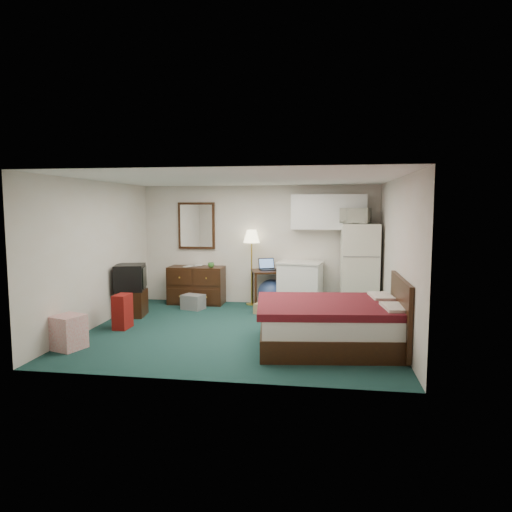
% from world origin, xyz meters
% --- Properties ---
extents(floor, '(5.00, 4.50, 0.01)m').
position_xyz_m(floor, '(0.00, 0.00, 0.00)').
color(floor, '#0C2829').
rests_on(floor, ground).
extents(ceiling, '(5.00, 4.50, 0.01)m').
position_xyz_m(ceiling, '(0.00, 0.00, 2.50)').
color(ceiling, silver).
rests_on(ceiling, walls).
extents(walls, '(5.01, 4.51, 2.50)m').
position_xyz_m(walls, '(0.00, 0.00, 1.25)').
color(walls, silver).
rests_on(walls, floor).
extents(mirror, '(0.80, 0.06, 1.00)m').
position_xyz_m(mirror, '(-1.35, 2.22, 1.65)').
color(mirror, white).
rests_on(mirror, walls).
extents(upper_cabinets, '(1.50, 0.35, 0.70)m').
position_xyz_m(upper_cabinets, '(1.45, 2.08, 1.95)').
color(upper_cabinets, white).
rests_on(upper_cabinets, walls).
extents(headboard, '(0.06, 1.56, 1.00)m').
position_xyz_m(headboard, '(2.46, -0.69, 0.55)').
color(headboard, black).
rests_on(headboard, walls).
extents(dresser, '(1.16, 0.53, 0.79)m').
position_xyz_m(dresser, '(-1.30, 1.98, 0.40)').
color(dresser, black).
rests_on(dresser, floor).
extents(floor_lamp, '(0.42, 0.42, 1.58)m').
position_xyz_m(floor_lamp, '(-0.12, 2.05, 0.79)').
color(floor_lamp, gold).
rests_on(floor_lamp, floor).
extents(desk, '(0.74, 0.74, 0.76)m').
position_xyz_m(desk, '(0.22, 1.92, 0.38)').
color(desk, black).
rests_on(desk, floor).
extents(exercise_ball, '(0.59, 0.59, 0.56)m').
position_xyz_m(exercise_ball, '(0.30, 1.96, 0.28)').
color(exercise_ball, '#314883').
rests_on(exercise_ball, floor).
extents(kitchen_counter, '(0.93, 0.76, 0.91)m').
position_xyz_m(kitchen_counter, '(0.90, 1.91, 0.46)').
color(kitchen_counter, white).
rests_on(kitchen_counter, floor).
extents(fridge, '(0.72, 0.72, 1.73)m').
position_xyz_m(fridge, '(2.07, 1.79, 0.86)').
color(fridge, silver).
rests_on(fridge, floor).
extents(bed, '(2.23, 1.84, 0.66)m').
position_xyz_m(bed, '(1.48, -0.69, 0.33)').
color(bed, '#441117').
rests_on(bed, floor).
extents(tv_stand, '(0.56, 0.60, 0.49)m').
position_xyz_m(tv_stand, '(-2.21, 0.72, 0.24)').
color(tv_stand, black).
rests_on(tv_stand, floor).
extents(suitcase, '(0.23, 0.36, 0.58)m').
position_xyz_m(suitcase, '(-1.99, -0.16, 0.29)').
color(suitcase, maroon).
rests_on(suitcase, floor).
extents(retail_box, '(0.50, 0.50, 0.50)m').
position_xyz_m(retail_box, '(-2.28, -1.34, 0.25)').
color(retail_box, silver).
rests_on(retail_box, floor).
extents(file_bin, '(0.50, 0.43, 0.29)m').
position_xyz_m(file_bin, '(-1.22, 1.44, 0.15)').
color(file_bin, gray).
rests_on(file_bin, floor).
extents(cardboard_box_a, '(0.28, 0.26, 0.19)m').
position_xyz_m(cardboard_box_a, '(0.18, 1.25, 0.10)').
color(cardboard_box_a, olive).
rests_on(cardboard_box_a, floor).
extents(cardboard_box_b, '(0.23, 0.26, 0.24)m').
position_xyz_m(cardboard_box_b, '(0.72, 1.26, 0.12)').
color(cardboard_box_b, olive).
rests_on(cardboard_box_b, floor).
extents(laptop, '(0.42, 0.39, 0.23)m').
position_xyz_m(laptop, '(0.24, 1.93, 0.87)').
color(laptop, black).
rests_on(laptop, desk).
extents(crt_tv, '(0.66, 0.69, 0.49)m').
position_xyz_m(crt_tv, '(-2.23, 0.71, 0.73)').
color(crt_tv, black).
rests_on(crt_tv, tv_stand).
extents(microwave, '(0.61, 0.45, 0.37)m').
position_xyz_m(microwave, '(1.97, 1.77, 1.91)').
color(microwave, silver).
rests_on(microwave, fridge).
extents(book_a, '(0.16, 0.07, 0.22)m').
position_xyz_m(book_a, '(-1.52, 1.96, 0.90)').
color(book_a, olive).
rests_on(book_a, dresser).
extents(book_b, '(0.17, 0.04, 0.22)m').
position_xyz_m(book_b, '(-1.36, 2.09, 0.90)').
color(book_b, olive).
rests_on(book_b, dresser).
extents(mug, '(0.14, 0.12, 0.13)m').
position_xyz_m(mug, '(-0.95, 1.88, 0.86)').
color(mug, '#3C7B32').
rests_on(mug, dresser).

